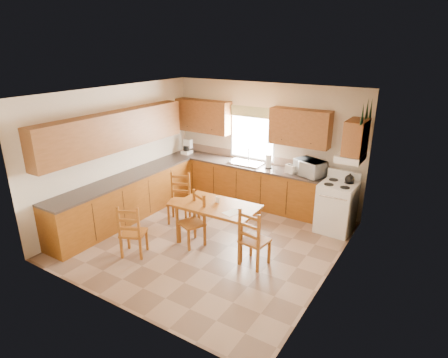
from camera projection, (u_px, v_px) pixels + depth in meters
The scene contains 35 objects.
floor at pixel (209, 240), 7.03m from camera, with size 4.50×4.50×0.00m, color #8E725D.
ceiling at pixel (206, 94), 6.11m from camera, with size 4.50×4.50×0.00m, color brown.
wall_left at pixel (118, 153), 7.69m from camera, with size 4.50×4.50×0.00m, color beige.
wall_right at pixel (335, 198), 5.44m from camera, with size 4.50×4.50×0.00m, color beige.
wall_back at pixel (265, 144), 8.36m from camera, with size 4.50×4.50×0.00m, color beige.
wall_front at pixel (108, 220), 4.78m from camera, with size 4.50×4.50×0.00m, color beige.
lower_cab_back at pixel (243, 183), 8.62m from camera, with size 3.75×0.60×0.88m, color brown.
lower_cab_left at pixel (127, 199), 7.73m from camera, with size 0.60×3.60×0.88m, color brown.
counter_back at pixel (243, 164), 8.46m from camera, with size 3.75×0.63×0.04m, color #3E332E.
counter_left at pixel (125, 178), 7.58m from camera, with size 0.63×3.60×0.04m, color #3E332E.
backsplash at pixel (249, 156), 8.65m from camera, with size 3.75×0.01×0.18m, color #896C5A.
upper_cab_back_left at pixel (203, 116), 8.83m from camera, with size 1.41×0.33×0.75m, color brown.
upper_cab_back_right at pixel (300, 128), 7.63m from camera, with size 1.25×0.33×0.75m, color brown.
upper_cab_left at pixel (115, 131), 7.32m from camera, with size 0.33×3.60×0.75m, color brown.
upper_cab_stove at pixel (356, 137), 6.66m from camera, with size 0.33×0.62×0.62m, color brown.
range_hood at pixel (351, 157), 6.81m from camera, with size 0.44×0.62×0.12m, color silver.
window_frame at pixel (252, 134), 8.42m from camera, with size 1.13×0.02×1.18m, color silver.
window_pane at pixel (252, 134), 8.41m from camera, with size 1.05×0.01×1.10m, color white.
window_valance at pixel (252, 112), 8.22m from camera, with size 1.19×0.01×0.24m, color #587439.
sink_basin at pixel (246, 163), 8.41m from camera, with size 0.75×0.45×0.04m, color silver.
pine_decal_a at pixel (363, 114), 6.17m from camera, with size 0.22×0.22×0.36m, color #183B22.
pine_decal_b at pixel (367, 109), 6.41m from camera, with size 0.22×0.22×0.36m, color #183B22.
pine_decal_c at pixel (371, 108), 6.68m from camera, with size 0.22×0.22×0.36m, color #183B22.
stove at pixel (336, 208), 7.23m from camera, with size 0.65×0.67×0.96m, color silver.
coffeemaker at pixel (187, 146), 9.13m from camera, with size 0.22×0.26×0.37m, color silver.
paper_towel at pixel (268, 161), 8.10m from camera, with size 0.13×0.13×0.29m, color white.
toaster at pixel (291, 169), 7.80m from camera, with size 0.21×0.13×0.17m, color silver.
microwave at pixel (310, 168), 7.62m from camera, with size 0.55×0.40×0.33m, color silver.
dining_table at pixel (218, 224), 6.78m from camera, with size 1.43×0.82×0.77m, color brown.
chair_near_left at pixel (133, 229), 6.39m from camera, with size 0.40×0.38×0.95m, color brown.
chair_near_right at pixel (255, 237), 6.09m from camera, with size 0.42×0.40×1.01m, color brown.
chair_far_left at pixel (179, 199), 7.59m from camera, with size 0.42×0.40×1.00m, color brown.
chair_far_right at pixel (192, 220), 6.72m from camera, with size 0.41×0.39×0.97m, color brown.
table_paper at pixel (232, 213), 6.35m from camera, with size 0.21×0.28×0.00m, color white.
table_card at pixel (218, 200), 6.73m from camera, with size 0.08×0.02×0.11m, color white.
Camera 1 is at (3.54, -5.12, 3.47)m, focal length 30.00 mm.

